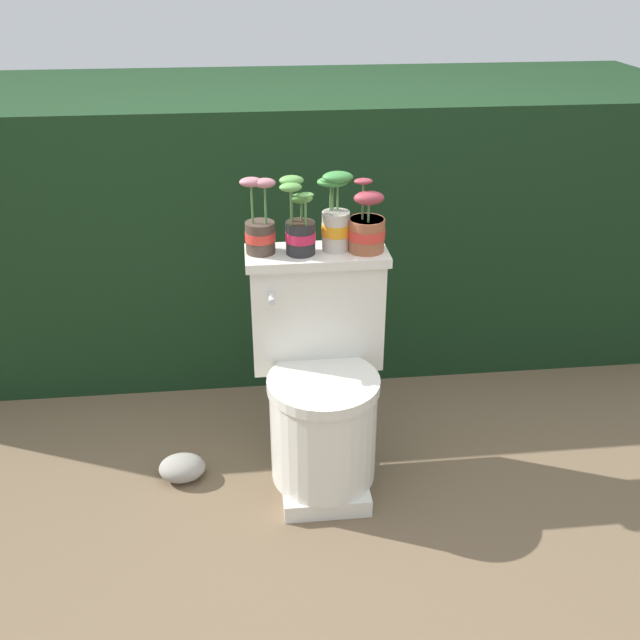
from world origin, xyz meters
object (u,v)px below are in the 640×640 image
toilet (321,388)px  garden_stone (182,468)px  potted_plant_midleft (299,227)px  potted_plant_middle (336,216)px  potted_plant_midright (367,227)px  potted_plant_left (260,229)px

toilet → garden_stone: bearing=176.6°
potted_plant_midleft → potted_plant_middle: bearing=12.7°
toilet → potted_plant_midright: bearing=36.9°
potted_plant_left → garden_stone: bearing=-159.9°
potted_plant_midleft → potted_plant_middle: size_ratio=1.00×
potted_plant_middle → potted_plant_midright: potted_plant_middle is taller
potted_plant_midleft → potted_plant_middle: (0.11, 0.03, 0.02)m
toilet → potted_plant_midleft: 0.53m
potted_plant_midleft → potted_plant_midright: size_ratio=1.05×
potted_plant_midleft → potted_plant_midright: 0.21m
toilet → potted_plant_midright: potted_plant_midright is taller
potted_plant_midleft → potted_plant_left: bearing=170.7°
potted_plant_middle → potted_plant_left: bearing=-178.5°
potted_plant_left → garden_stone: 0.87m
potted_plant_middle → potted_plant_midright: size_ratio=1.05×
potted_plant_midleft → toilet: bearing=-65.8°
potted_plant_left → potted_plant_middle: 0.24m
potted_plant_middle → garden_stone: 1.00m
potted_plant_left → garden_stone: (-0.30, -0.11, -0.81)m
potted_plant_middle → garden_stone: size_ratio=1.54×
toilet → potted_plant_midright: (0.15, 0.12, 0.50)m
potted_plant_middle → potted_plant_midright: 0.10m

